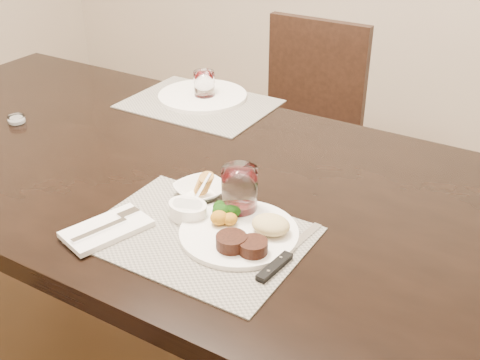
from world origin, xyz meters
The scene contains 13 objects.
dining_table centered at (0.00, 0.00, 0.67)m, with size 2.00×1.00×0.75m.
chair_far centered at (0.00, 0.93, 0.50)m, with size 0.42×0.42×0.90m.
placemat_near centered at (0.30, -0.23, 0.75)m, with size 0.46×0.34×0.00m, color gray.
placemat_far centered at (-0.12, 0.39, 0.75)m, with size 0.46×0.34×0.00m, color gray.
dinner_plate centered at (0.39, -0.19, 0.77)m, with size 0.26×0.26×0.05m.
napkin_fork centered at (0.13, -0.33, 0.76)m, with size 0.15×0.21×0.02m.
steak_knife centered at (0.50, -0.23, 0.76)m, with size 0.03×0.24×0.01m.
cracker_bowl centered at (0.22, -0.09, 0.77)m, with size 0.15×0.15×0.05m.
sauce_ramekin centered at (0.25, -0.19, 0.77)m, with size 0.09×0.14×0.07m.
wine_glass_near centered at (0.33, -0.11, 0.80)m, with size 0.08×0.08×0.11m.
far_plate centered at (-0.14, 0.43, 0.76)m, with size 0.29×0.29×0.01m, color white.
wine_glass_far centered at (-0.13, 0.43, 0.80)m, with size 0.07×0.07×0.09m.
salt_cellar centered at (-0.51, -0.02, 0.76)m, with size 0.05×0.05×0.02m.
Camera 1 is at (0.94, -1.10, 1.49)m, focal length 45.00 mm.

